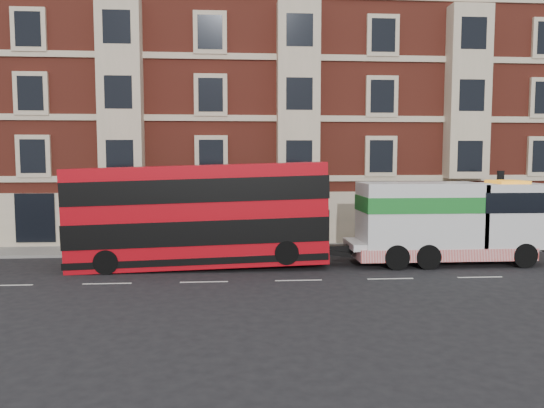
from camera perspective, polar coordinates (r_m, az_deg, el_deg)
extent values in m
plane|color=black|center=(22.83, 2.86, -8.21)|extent=(120.00, 120.00, 0.00)
cube|color=slate|center=(30.12, 1.10, -4.82)|extent=(90.00, 3.00, 0.15)
cube|color=maroon|center=(37.39, 0.81, 10.81)|extent=(45.00, 12.00, 18.00)
cylinder|color=black|center=(28.60, -10.71, -1.24)|extent=(0.14, 0.14, 4.00)
cube|color=black|center=(28.45, -10.78, 2.97)|extent=(0.35, 0.15, 0.50)
cylinder|color=black|center=(32.02, 23.25, -0.90)|extent=(0.14, 0.14, 4.00)
cube|color=black|center=(31.89, 23.38, 2.86)|extent=(0.35, 0.15, 0.50)
cube|color=#B30913|center=(25.30, -7.90, -1.18)|extent=(11.97, 2.67, 4.70)
cube|color=black|center=(25.38, -7.88, -2.74)|extent=(12.01, 2.73, 1.12)
cube|color=black|center=(25.20, -7.93, 1.60)|extent=(12.01, 2.73, 1.07)
cylinder|color=black|center=(25.00, -17.41, -5.97)|extent=(1.11, 0.34, 1.11)
cylinder|color=black|center=(27.32, -16.25, -5.02)|extent=(1.11, 0.34, 1.11)
cylinder|color=black|center=(24.41, 1.57, -5.24)|extent=(1.11, 0.34, 1.11)
cylinder|color=black|center=(26.78, 1.04, -4.32)|extent=(1.11, 0.34, 1.11)
cube|color=silver|center=(27.48, 18.04, -4.03)|extent=(9.62, 2.46, 0.32)
cube|color=silver|center=(28.63, 23.87, -1.06)|extent=(3.42, 2.67, 3.10)
cube|color=silver|center=(26.84, 15.59, -1.08)|extent=(5.77, 2.67, 3.10)
cube|color=#1A7727|center=(26.79, 15.62, 0.06)|extent=(5.83, 2.71, 0.75)
cube|color=red|center=(27.46, 17.61, -4.82)|extent=(8.55, 2.73, 0.59)
cylinder|color=black|center=(27.97, 25.49, -5.01)|extent=(1.18, 0.37, 1.18)
cylinder|color=black|center=(30.06, 23.21, -4.26)|extent=(1.18, 0.37, 1.18)
cylinder|color=black|center=(25.98, 16.40, -5.46)|extent=(1.18, 0.43, 1.18)
cylinder|color=black|center=(28.22, 14.67, -4.60)|extent=(1.18, 0.43, 1.18)
cylinder|color=black|center=(25.49, 13.23, -5.59)|extent=(1.18, 0.43, 1.18)
cylinder|color=black|center=(27.77, 11.74, -4.69)|extent=(1.18, 0.43, 1.18)
imported|color=#1A1A34|center=(29.01, -14.78, -3.56)|extent=(0.62, 0.42, 1.66)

